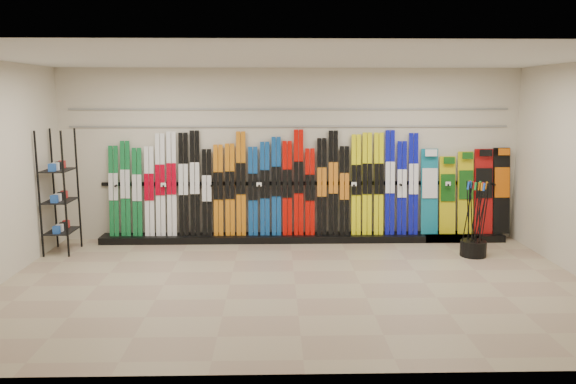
{
  "coord_description": "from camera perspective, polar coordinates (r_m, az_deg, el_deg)",
  "views": [
    {
      "loc": [
        -0.27,
        -7.3,
        2.53
      ],
      "look_at": [
        -0.07,
        1.0,
        1.1
      ],
      "focal_mm": 35.0,
      "sensor_mm": 36.0,
      "label": 1
    }
  ],
  "objects": [
    {
      "name": "slatwall_rail_1",
      "position": [
        9.78,
        0.21,
        8.43
      ],
      "size": [
        7.6,
        0.02,
        0.03
      ],
      "primitive_type": "cube",
      "color": "gray",
      "rests_on": "back_wall"
    },
    {
      "name": "floor",
      "position": [
        7.73,
        0.72,
        -9.34
      ],
      "size": [
        8.0,
        8.0,
        0.0
      ],
      "primitive_type": "plane",
      "color": "#9E846D",
      "rests_on": "ground"
    },
    {
      "name": "slatwall_rail_0",
      "position": [
        9.8,
        0.21,
        6.68
      ],
      "size": [
        7.6,
        0.02,
        0.03
      ],
      "primitive_type": "cube",
      "color": "gray",
      "rests_on": "back_wall"
    },
    {
      "name": "ski_rack_base",
      "position": [
        9.9,
        1.54,
        -4.67
      ],
      "size": [
        8.0,
        0.4,
        0.12
      ],
      "primitive_type": "cube",
      "color": "black",
      "rests_on": "floor"
    },
    {
      "name": "ski_poles",
      "position": [
        9.34,
        18.5,
        -2.61
      ],
      "size": [
        0.4,
        0.3,
        1.18
      ],
      "color": "black",
      "rests_on": "pole_bin"
    },
    {
      "name": "accessory_rack",
      "position": [
        9.77,
        -22.22,
        0.03
      ],
      "size": [
        0.4,
        0.6,
        2.0
      ],
      "primitive_type": "cube",
      "color": "black",
      "rests_on": "floor"
    },
    {
      "name": "pole_bin",
      "position": [
        9.46,
        18.3,
        -5.46
      ],
      "size": [
        0.41,
        0.41,
        0.25
      ],
      "primitive_type": "cylinder",
      "color": "black",
      "rests_on": "floor"
    },
    {
      "name": "ceiling",
      "position": [
        7.32,
        0.77,
        13.45
      ],
      "size": [
        8.0,
        8.0,
        0.0
      ],
      "primitive_type": "plane",
      "rotation": [
        3.14,
        0.0,
        0.0
      ],
      "color": "silver",
      "rests_on": "back_wall"
    },
    {
      "name": "snowboards",
      "position": [
        10.36,
        17.66,
        -0.02
      ],
      "size": [
        1.58,
        0.23,
        1.51
      ],
      "color": "#14728C",
      "rests_on": "ski_rack_base"
    },
    {
      "name": "skis",
      "position": [
        9.76,
        -2.23,
        0.52
      ],
      "size": [
        5.39,
        0.24,
        1.83
      ],
      "color": "#126830",
      "rests_on": "ski_rack_base"
    },
    {
      "name": "back_wall",
      "position": [
        9.86,
        0.21,
        3.78
      ],
      "size": [
        8.0,
        0.0,
        8.0
      ],
      "primitive_type": "plane",
      "rotation": [
        1.57,
        0.0,
        0.0
      ],
      "color": "beige",
      "rests_on": "floor"
    }
  ]
}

